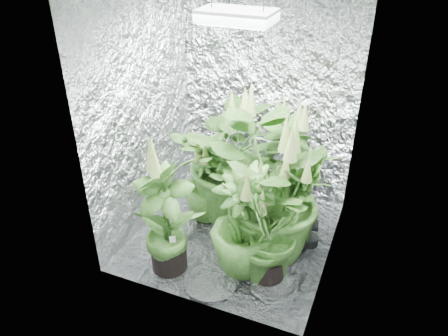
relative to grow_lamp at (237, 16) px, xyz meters
The scene contains 13 objects.
ground 1.83m from the grow_lamp, ahead, with size 1.60×1.60×0.00m, color silver.
walls 0.83m from the grow_lamp, ahead, with size 1.62×1.62×2.00m.
grow_lamp is the anchor object (origin of this frame).
plant_a 1.27m from the grow_lamp, 111.05° to the left, with size 1.32×1.32×1.24m.
plant_b 1.51m from the grow_lamp, 67.54° to the left, with size 0.69×0.69×1.07m.
plant_c 1.49m from the grow_lamp, ahead, with size 0.51×0.51×0.93m.
plant_d 1.49m from the grow_lamp, 153.03° to the left, with size 0.52×0.52×0.84m.
plant_e 1.31m from the grow_lamp, 21.54° to the right, with size 1.16×1.16×1.20m.
plant_f 1.47m from the grow_lamp, 120.58° to the right, with size 0.69×0.69×1.09m.
plant_g 1.55m from the grow_lamp, 42.56° to the right, with size 0.50×0.50×0.85m.
plant_h 1.45m from the grow_lamp, 59.88° to the right, with size 0.56×0.56×0.95m.
circulation_fan 1.79m from the grow_lamp, 12.31° to the left, with size 0.17×0.30×0.35m.
plant_label 1.65m from the grow_lamp, 114.63° to the right, with size 0.05×0.01×0.07m, color white.
Camera 1 is at (1.05, -2.77, 2.41)m, focal length 35.00 mm.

